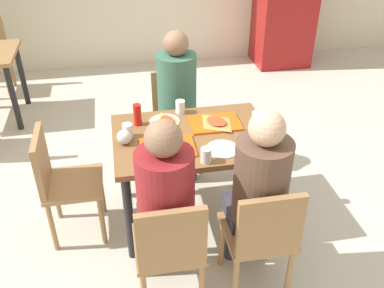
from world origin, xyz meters
TOP-DOWN VIEW (x-y plane):
  - ground_plane at (0.00, 0.00)m, footprint 10.00×10.00m
  - main_table at (0.00, 0.00)m, footprint 1.09×0.78m
  - chair_near_left at (-0.27, -0.77)m, footprint 0.40×0.40m
  - chair_near_right at (0.27, -0.77)m, footprint 0.40×0.40m
  - chair_far_side at (0.00, 0.77)m, footprint 0.40×0.40m
  - chair_left_end at (-0.93, 0.00)m, footprint 0.40×0.40m
  - person_in_red at (-0.27, -0.63)m, footprint 0.32×0.42m
  - person_in_brown_jacket at (0.27, -0.63)m, footprint 0.32×0.42m
  - person_far_side at (-0.00, 0.63)m, footprint 0.32×0.42m
  - tray_red_near at (-0.19, -0.14)m, footprint 0.37×0.27m
  - tray_red_far at (0.19, 0.12)m, footprint 0.36×0.26m
  - paper_plate_center at (-0.16, 0.21)m, footprint 0.22×0.22m
  - paper_plate_near_edge at (0.16, -0.21)m, footprint 0.22×0.22m
  - pizza_slice_a at (-0.20, -0.15)m, footprint 0.21×0.17m
  - pizza_slice_b at (0.20, 0.10)m, footprint 0.26×0.28m
  - pizza_slice_c at (-0.14, 0.20)m, footprint 0.17×0.24m
  - plastic_cup_a at (-0.03, 0.33)m, footprint 0.07×0.07m
  - plastic_cup_b at (0.03, -0.33)m, footprint 0.07×0.07m
  - plastic_cup_c at (-0.44, 0.06)m, footprint 0.07×0.07m
  - soda_can at (0.46, 0.02)m, footprint 0.07×0.07m
  - condiment_bottle at (-0.35, 0.21)m, footprint 0.06×0.06m
  - foil_bundle at (-0.46, -0.02)m, footprint 0.10×0.10m

SIDE VIEW (x-z plane):
  - ground_plane at x=0.00m, z-range -0.02..0.00m
  - chair_near_left at x=-0.27m, z-range 0.07..0.92m
  - chair_near_right at x=0.27m, z-range 0.07..0.92m
  - chair_far_side at x=0.00m, z-range 0.07..0.92m
  - chair_left_end at x=-0.93m, z-range 0.07..0.92m
  - main_table at x=0.00m, z-range 0.27..1.01m
  - person_in_red at x=-0.27m, z-range 0.11..1.38m
  - person_in_brown_jacket at x=0.27m, z-range 0.11..1.38m
  - person_far_side at x=0.00m, z-range 0.11..1.38m
  - paper_plate_center at x=-0.16m, z-range 0.74..0.75m
  - paper_plate_near_edge at x=0.16m, z-range 0.74..0.75m
  - tray_red_near at x=-0.19m, z-range 0.74..0.76m
  - tray_red_far at x=0.19m, z-range 0.74..0.76m
  - pizza_slice_c at x=-0.14m, z-range 0.75..0.77m
  - pizza_slice_a at x=-0.20m, z-range 0.76..0.78m
  - pizza_slice_b at x=0.20m, z-range 0.76..0.78m
  - plastic_cup_a at x=-0.03m, z-range 0.74..0.84m
  - plastic_cup_b at x=0.03m, z-range 0.74..0.84m
  - plastic_cup_c at x=-0.44m, z-range 0.74..0.84m
  - foil_bundle at x=-0.46m, z-range 0.74..0.84m
  - soda_can at x=0.46m, z-range 0.74..0.86m
  - condiment_bottle at x=-0.35m, z-range 0.74..0.90m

